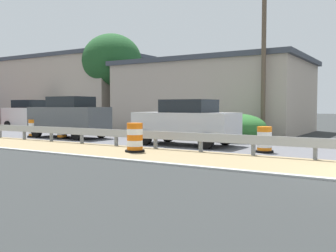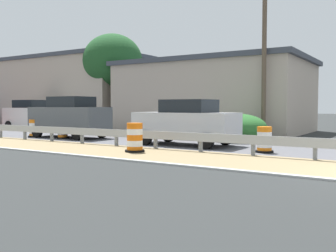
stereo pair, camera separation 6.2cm
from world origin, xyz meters
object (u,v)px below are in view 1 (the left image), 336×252
Objects in this scene: traffic_barrel_nearest at (264,141)px; traffic_barrel_mid at (62,130)px; traffic_barrel_far at (34,129)px; car_lead_far_lane at (186,122)px; traffic_barrel_close at (135,139)px; car_distant_b at (69,117)px; utility_pole_near at (264,49)px; car_distant_a at (32,115)px.

traffic_barrel_nearest is 0.93× the size of traffic_barrel_mid.
traffic_barrel_mid reaches higher than traffic_barrel_far.
traffic_barrel_far is 0.21× the size of car_lead_far_lane.
car_lead_far_lane is at bearing -85.94° from traffic_barrel_mid.
traffic_barrel_close is 1.11× the size of traffic_barrel_far.
car_distant_b reaches higher than traffic_barrel_close.
utility_pole_near is at bearing -151.54° from car_distant_b.
car_lead_far_lane reaches higher than traffic_barrel_far.
traffic_barrel_far is at bearing -36.32° from car_distant_a.
car_lead_far_lane is (3.19, -0.40, 0.51)m from traffic_barrel_close.
traffic_barrel_far is at bearing 89.42° from traffic_barrel_nearest.
traffic_barrel_far is (0.13, 13.07, 0.01)m from traffic_barrel_nearest.
traffic_barrel_mid is at bearing 68.56° from traffic_barrel_close.
traffic_barrel_close is at bearing -105.90° from traffic_barrel_far.
traffic_barrel_far is at bearing 93.94° from traffic_barrel_mid.
car_distant_b is 10.96m from utility_pole_near.
utility_pole_near is at bearing -63.26° from traffic_barrel_far.
traffic_barrel_far is (-0.14, 2.08, -0.03)m from traffic_barrel_mid.
utility_pole_near is (5.74, 1.95, 4.27)m from traffic_barrel_nearest.
car_distant_b is (0.58, 0.09, 0.64)m from traffic_barrel_mid.
car_lead_far_lane reaches higher than traffic_barrel_mid.
car_distant_a is 17.05m from utility_pole_near.
car_distant_a reaches higher than traffic_barrel_mid.
car_distant_a is (6.74, 14.38, 0.58)m from traffic_barrel_close.
car_lead_far_lane is at bearing 179.79° from car_distant_b.
car_distant_a is at bearing 76.84° from traffic_barrel_nearest.
traffic_barrel_nearest is 10.99m from traffic_barrel_mid.
traffic_barrel_mid is 0.22× the size of car_distant_a.
traffic_barrel_close is 0.12× the size of utility_pole_near.
car_distant_a reaches higher than traffic_barrel_far.
traffic_barrel_close is 7.66m from car_distant_b.
traffic_barrel_nearest is 0.21× the size of car_distant_a.
car_lead_far_lane is (0.79, 3.78, 0.57)m from traffic_barrel_nearest.
traffic_barrel_far is at bearing 116.74° from utility_pole_near.
traffic_barrel_close is 0.23× the size of car_distant_a.
car_distant_b is at bearing 8.84° from traffic_barrel_mid.
traffic_barrel_close is at bearing 164.69° from utility_pole_near.
traffic_barrel_nearest is at bearing -161.26° from utility_pole_near.
traffic_barrel_nearest is at bearing -91.43° from traffic_barrel_mid.
traffic_barrel_nearest is 0.98× the size of traffic_barrel_far.
traffic_barrel_close is 15.89m from car_distant_a.
car_distant_a is 0.52× the size of utility_pole_near.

